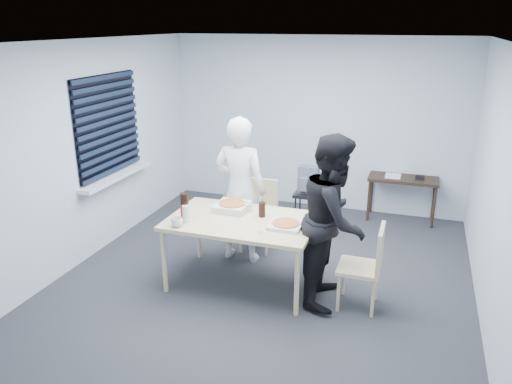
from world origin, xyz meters
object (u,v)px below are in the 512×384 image
(chair_right, at_px, (368,262))
(person_white, at_px, (240,190))
(person_black, at_px, (334,220))
(soda_bottle, at_px, (185,207))
(stool, at_px, (308,200))
(backpack, at_px, (308,180))
(dining_table, at_px, (242,224))
(chair_far, at_px, (260,209))
(mug_a, at_px, (177,222))
(side_table, at_px, (403,183))
(mug_b, at_px, (248,207))

(chair_right, relative_size, person_white, 0.50)
(person_black, height_order, soda_bottle, person_black)
(stool, relative_size, backpack, 1.30)
(soda_bottle, bearing_deg, stool, 66.40)
(dining_table, distance_m, person_white, 0.66)
(chair_right, distance_m, person_white, 1.77)
(dining_table, relative_size, chair_right, 1.77)
(dining_table, distance_m, stool, 1.88)
(chair_far, xyz_separation_m, soda_bottle, (-0.45, -1.19, 0.40))
(chair_far, height_order, mug_a, chair_far)
(side_table, bearing_deg, dining_table, -122.03)
(person_white, xyz_separation_m, stool, (0.56, 1.24, -0.49))
(soda_bottle, bearing_deg, person_black, 7.86)
(mug_b, bearing_deg, mug_a, -130.14)
(chair_right, xyz_separation_m, person_black, (-0.38, 0.07, 0.37))
(side_table, height_order, stool, side_table)
(dining_table, distance_m, side_table, 2.95)
(chair_right, relative_size, stool, 1.76)
(dining_table, distance_m, mug_b, 0.27)
(chair_right, xyz_separation_m, person_white, (-1.60, 0.65, 0.37))
(chair_far, height_order, chair_right, same)
(chair_right, xyz_separation_m, mug_b, (-1.39, 0.32, 0.30))
(chair_far, relative_size, chair_right, 1.00)
(person_black, bearing_deg, person_white, 64.61)
(side_table, distance_m, soda_bottle, 3.47)
(person_white, height_order, stool, person_white)
(person_white, distance_m, side_table, 2.65)
(chair_far, relative_size, person_black, 0.50)
(stool, height_order, soda_bottle, soda_bottle)
(soda_bottle, bearing_deg, dining_table, 19.90)
(backpack, distance_m, mug_b, 1.60)
(dining_table, xyz_separation_m, backpack, (0.32, 1.82, -0.01))
(dining_table, xyz_separation_m, person_black, (0.98, 0.01, 0.18))
(person_black, relative_size, side_table, 1.81)
(dining_table, relative_size, chair_far, 1.77)
(stool, height_order, mug_b, mug_b)
(chair_right, bearing_deg, backpack, 119.12)
(backpack, bearing_deg, person_white, -97.27)
(stool, bearing_deg, chair_right, -61.03)
(chair_right, xyz_separation_m, stool, (-1.05, 1.89, -0.12))
(person_black, distance_m, side_table, 2.58)
(side_table, relative_size, backpack, 2.52)
(person_white, xyz_separation_m, soda_bottle, (-0.33, -0.80, 0.03))
(side_table, height_order, backpack, backpack)
(person_black, bearing_deg, mug_b, 76.31)
(person_black, bearing_deg, soda_bottle, 97.86)
(chair_far, bearing_deg, side_table, 41.93)
(chair_right, relative_size, mug_a, 7.24)
(person_white, relative_size, stool, 3.50)
(dining_table, bearing_deg, person_black, 0.45)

